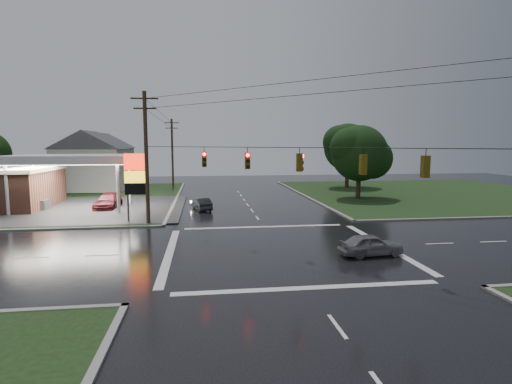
{
  "coord_description": "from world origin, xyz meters",
  "views": [
    {
      "loc": [
        -4.84,
        -24.56,
        6.72
      ],
      "look_at": [
        -0.79,
        5.95,
        3.0
      ],
      "focal_mm": 28.0,
      "sensor_mm": 36.0,
      "label": 1
    }
  ],
  "objects": [
    {
      "name": "gas_station",
      "position": [
        -25.68,
        19.7,
        2.55
      ],
      "size": [
        26.2,
        18.0,
        5.6
      ],
      "color": "#2D2D2D",
      "rests_on": "ground"
    },
    {
      "name": "car_crossing",
      "position": [
        5.15,
        -2.12,
        0.66
      ],
      "size": [
        3.99,
        1.89,
        1.32
      ],
      "primitive_type": "imported",
      "rotation": [
        0.0,
        0.0,
        1.66
      ],
      "color": "slate",
      "rests_on": "ground"
    },
    {
      "name": "utility_pole_n",
      "position": [
        -9.5,
        38.0,
        5.47
      ],
      "size": [
        2.2,
        0.32,
        10.5
      ],
      "color": "#382619",
      "rests_on": "ground"
    },
    {
      "name": "car_north",
      "position": [
        -5.05,
        16.04,
        0.63
      ],
      "size": [
        2.23,
        4.04,
        1.26
      ],
      "primitive_type": "imported",
      "rotation": [
        0.0,
        0.0,
        3.39
      ],
      "color": "#202428",
      "rests_on": "ground"
    },
    {
      "name": "house_near",
      "position": [
        -20.95,
        36.0,
        4.41
      ],
      "size": [
        11.05,
        8.48,
        8.6
      ],
      "color": "silver",
      "rests_on": "ground"
    },
    {
      "name": "tree_ne_near",
      "position": [
        14.14,
        21.99,
        5.56
      ],
      "size": [
        7.99,
        6.8,
        8.98
      ],
      "color": "black",
      "rests_on": "ground"
    },
    {
      "name": "car_pump",
      "position": [
        -14.78,
        18.42,
        0.75
      ],
      "size": [
        2.33,
        5.24,
        1.49
      ],
      "primitive_type": "imported",
      "rotation": [
        0.0,
        0.0,
        -0.05
      ],
      "color": "#531319",
      "rests_on": "ground"
    },
    {
      "name": "house_far",
      "position": [
        -21.95,
        48.0,
        4.41
      ],
      "size": [
        11.05,
        8.48,
        8.6
      ],
      "color": "silver",
      "rests_on": "ground"
    },
    {
      "name": "ground",
      "position": [
        0.0,
        0.0,
        0.0
      ],
      "size": [
        120.0,
        120.0,
        0.0
      ],
      "primitive_type": "plane",
      "color": "black",
      "rests_on": "ground"
    },
    {
      "name": "utility_pole_nw",
      "position": [
        -9.5,
        9.5,
        5.72
      ],
      "size": [
        2.2,
        0.32,
        11.0
      ],
      "color": "#382619",
      "rests_on": "ground"
    },
    {
      "name": "tree_ne_far",
      "position": [
        17.15,
        33.99,
        6.18
      ],
      "size": [
        8.46,
        7.2,
        9.8
      ],
      "color": "black",
      "rests_on": "ground"
    },
    {
      "name": "grass_ne",
      "position": [
        26.0,
        26.0,
        0.04
      ],
      "size": [
        36.0,
        36.0,
        0.08
      ],
      "primitive_type": "cube",
      "color": "black",
      "rests_on": "ground"
    },
    {
      "name": "traffic_signals",
      "position": [
        0.02,
        -0.02,
        6.48
      ],
      "size": [
        26.87,
        26.87,
        1.47
      ],
      "color": "black",
      "rests_on": "ground"
    },
    {
      "name": "grass_nw",
      "position": [
        -26.0,
        26.0,
        0.04
      ],
      "size": [
        36.0,
        36.0,
        0.08
      ],
      "primitive_type": "cube",
      "color": "black",
      "rests_on": "ground"
    },
    {
      "name": "pylon_sign",
      "position": [
        -10.5,
        10.5,
        4.01
      ],
      "size": [
        2.0,
        0.35,
        6.0
      ],
      "color": "#59595E",
      "rests_on": "ground"
    }
  ]
}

